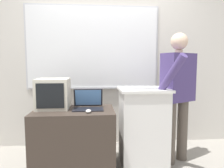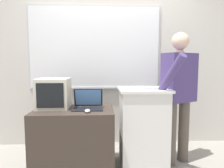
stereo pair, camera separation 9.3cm
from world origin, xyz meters
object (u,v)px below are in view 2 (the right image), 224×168
object	(u,v)px
lectern_podium	(143,127)
computer_mouse_by_laptop	(88,111)
person_presenter	(179,90)
laptop	(88,102)
crt_monitor	(54,93)
wireless_keyboard	(144,88)
side_desk	(74,139)

from	to	relation	value
lectern_podium	computer_mouse_by_laptop	bearing A→B (deg)	-162.57
person_presenter	laptop	bearing A→B (deg)	155.15
computer_mouse_by_laptop	crt_monitor	world-z (taller)	crt_monitor
person_presenter	wireless_keyboard	bearing A→B (deg)	165.99
lectern_podium	side_desk	world-z (taller)	lectern_podium
laptop	wireless_keyboard	xyz separation A→B (m)	(0.65, -0.07, 0.17)
computer_mouse_by_laptop	side_desk	bearing A→B (deg)	137.48
laptop	crt_monitor	xyz separation A→B (m)	(-0.41, 0.03, 0.10)
crt_monitor	wireless_keyboard	bearing A→B (deg)	-5.48
lectern_podium	laptop	bearing A→B (deg)	179.22
lectern_podium	person_presenter	xyz separation A→B (m)	(0.44, 0.03, 0.45)
wireless_keyboard	laptop	bearing A→B (deg)	173.68
lectern_podium	laptop	distance (m)	0.73
lectern_podium	crt_monitor	distance (m)	1.14
lectern_podium	side_desk	distance (m)	0.83
side_desk	crt_monitor	world-z (taller)	crt_monitor
side_desk	wireless_keyboard	world-z (taller)	wireless_keyboard
lectern_podium	computer_mouse_by_laptop	size ratio (longest dim) A/B	9.47
wireless_keyboard	crt_monitor	world-z (taller)	crt_monitor
lectern_podium	person_presenter	bearing A→B (deg)	4.28
wireless_keyboard	computer_mouse_by_laptop	size ratio (longest dim) A/B	4.35
side_desk	person_presenter	xyz separation A→B (m)	(1.26, 0.08, 0.57)
lectern_podium	side_desk	size ratio (longest dim) A/B	1.04
laptop	computer_mouse_by_laptop	size ratio (longest dim) A/B	3.48
person_presenter	computer_mouse_by_laptop	size ratio (longest dim) A/B	16.11
crt_monitor	laptop	bearing A→B (deg)	-4.12
lectern_podium	wireless_keyboard	xyz separation A→B (m)	(-0.01, -0.06, 0.48)
laptop	side_desk	bearing A→B (deg)	-159.92
laptop	wireless_keyboard	distance (m)	0.68
side_desk	laptop	size ratio (longest dim) A/B	2.62
computer_mouse_by_laptop	crt_monitor	distance (m)	0.51
computer_mouse_by_laptop	crt_monitor	xyz separation A→B (m)	(-0.41, 0.24, 0.16)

